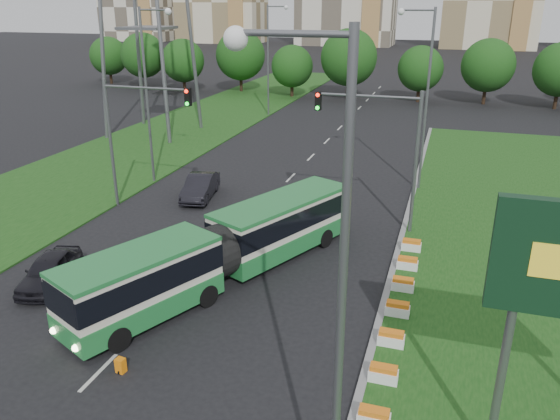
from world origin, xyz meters
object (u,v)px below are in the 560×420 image
(pedestrian, at_px, (91,320))
(traffic_mast_left, at_px, (132,125))
(car_left_near, at_px, (50,270))
(articulated_bus, at_px, (221,247))
(traffic_mast_median, at_px, (387,139))
(shopping_trolley, at_px, (121,365))
(car_left_far, at_px, (200,187))

(pedestrian, bearing_deg, traffic_mast_left, 45.83)
(traffic_mast_left, height_order, car_left_near, traffic_mast_left)
(articulated_bus, relative_size, pedestrian, 10.26)
(traffic_mast_median, height_order, pedestrian, traffic_mast_median)
(traffic_mast_median, relative_size, shopping_trolley, 14.51)
(traffic_mast_median, relative_size, car_left_near, 1.86)
(articulated_bus, bearing_deg, traffic_mast_median, 76.49)
(pedestrian, bearing_deg, shopping_trolley, -102.94)
(pedestrian, relative_size, shopping_trolley, 2.83)
(traffic_mast_median, relative_size, pedestrian, 5.13)
(traffic_mast_median, distance_m, car_left_near, 18.24)
(traffic_mast_median, relative_size, traffic_mast_left, 1.00)
(traffic_mast_median, distance_m, articulated_bus, 11.02)
(car_left_far, height_order, pedestrian, same)
(traffic_mast_median, bearing_deg, shopping_trolley, -114.07)
(traffic_mast_median, distance_m, shopping_trolley, 17.96)
(shopping_trolley, bearing_deg, traffic_mast_left, 126.35)
(articulated_bus, bearing_deg, traffic_mast_left, 165.44)
(articulated_bus, distance_m, pedestrian, 6.73)
(articulated_bus, distance_m, shopping_trolley, 7.72)
(traffic_mast_median, relative_size, articulated_bus, 0.50)
(articulated_bus, height_order, pedestrian, articulated_bus)
(car_left_far, distance_m, pedestrian, 16.38)
(traffic_mast_left, xyz_separation_m, car_left_far, (2.89, 2.92, -4.57))
(traffic_mast_left, height_order, pedestrian, traffic_mast_left)
(car_left_near, xyz_separation_m, pedestrian, (4.44, -3.06, 0.05))
(traffic_mast_left, height_order, articulated_bus, traffic_mast_left)
(car_left_near, height_order, shopping_trolley, car_left_near)
(shopping_trolley, bearing_deg, car_left_near, 152.84)
(traffic_mast_median, height_order, traffic_mast_left, same)
(car_left_near, distance_m, pedestrian, 5.39)
(articulated_bus, bearing_deg, pedestrian, -90.57)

